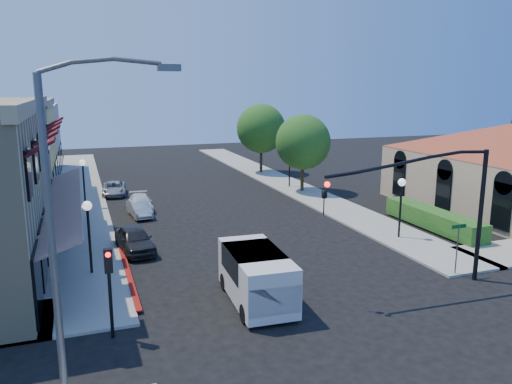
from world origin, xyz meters
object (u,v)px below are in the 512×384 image
object	(u,v)px
street_tree_b	(261,129)
white_van	(257,274)
parked_car_c	(140,203)
lamppost_left_far	(83,171)
street_tree_a	(303,142)
lamppost_right_near	(401,193)
parked_car_d	(114,188)
lamppost_left_near	(88,219)
signal_mast_arm	(443,196)
secondary_signal	(109,276)
street_name_sign	(458,241)
lamppost_right_far	(290,157)
parked_car_a	(135,240)
parked_car_b	(139,209)
cobra_streetlight	(65,221)

from	to	relation	value
street_tree_b	white_van	world-z (taller)	street_tree_b
parked_car_c	lamppost_left_far	bearing A→B (deg)	153.61
street_tree_a	parked_car_c	distance (m)	14.22
lamppost_right_near	parked_car_d	size ratio (longest dim) A/B	0.91
lamppost_left_far	parked_car_d	bearing A→B (deg)	60.10
street_tree_b	lamppost_left_near	size ratio (longest dim) A/B	1.97
lamppost_left_near	lamppost_right_near	bearing A→B (deg)	0.00
signal_mast_arm	lamppost_left_near	bearing A→B (deg)	155.63
secondary_signal	street_name_sign	bearing A→B (deg)	2.93
secondary_signal	lamppost_right_far	xyz separation A→B (m)	(16.50, 22.59, 0.42)
secondary_signal	street_name_sign	size ratio (longest dim) A/B	1.33
parked_car_a	lamppost_left_near	bearing A→B (deg)	-136.59
street_tree_a	parked_car_a	bearing A→B (deg)	-143.24
secondary_signal	signal_mast_arm	bearing A→B (deg)	0.37
signal_mast_arm	lamppost_left_far	xyz separation A→B (m)	(-14.36, 20.50, -1.35)
lamppost_left_far	lamppost_right_near	distance (m)	22.02
lamppost_left_far	lamppost_right_near	size ratio (longest dim) A/B	1.00
street_tree_a	lamppost_left_near	world-z (taller)	street_tree_a
street_tree_b	signal_mast_arm	bearing A→B (deg)	-95.51
street_name_sign	parked_car_c	distance (m)	21.67
signal_mast_arm	parked_car_a	bearing A→B (deg)	142.36
street_tree_b	signal_mast_arm	size ratio (longest dim) A/B	0.88
street_tree_a	lamppost_left_far	world-z (taller)	street_tree_a
lamppost_left_near	parked_car_b	bearing A→B (deg)	71.59
street_tree_b	parked_car_c	distance (m)	18.57
white_van	parked_car_d	size ratio (longest dim) A/B	1.25
street_tree_b	lamppost_left_far	size ratio (longest dim) A/B	1.97
lamppost_left_far	lamppost_right_near	bearing A→B (deg)	-39.47
lamppost_right_near	lamppost_right_far	distance (m)	16.00
signal_mast_arm	parked_car_d	distance (m)	27.54
lamppost_right_far	parked_car_c	size ratio (longest dim) A/B	0.94
street_tree_a	parked_car_c	xyz separation A→B (m)	(-13.60, -2.00, -3.64)
cobra_streetlight	parked_car_c	bearing A→B (deg)	78.82
lamppost_left_far	parked_car_d	xyz separation A→B (m)	(2.30, 4.00, -2.19)
street_tree_a	signal_mast_arm	xyz separation A→B (m)	(-2.94, -20.50, -0.11)
lamppost_left_far	white_van	size ratio (longest dim) A/B	0.73
lamppost_left_near	parked_car_d	world-z (taller)	lamppost_left_near
lamppost_left_far	parked_car_c	world-z (taller)	lamppost_left_far
signal_mast_arm	lamppost_right_far	bearing A→B (deg)	83.30
signal_mast_arm	lamppost_right_far	size ratio (longest dim) A/B	2.24
cobra_streetlight	parked_car_d	distance (m)	28.55
street_tree_a	lamppost_right_near	size ratio (longest dim) A/B	1.82
lamppost_right_far	parked_car_d	world-z (taller)	lamppost_right_far
signal_mast_arm	parked_car_b	world-z (taller)	signal_mast_arm
street_tree_b	parked_car_b	xyz separation A→B (m)	(-13.88, -13.73, -4.00)
lamppost_left_far	white_van	world-z (taller)	lamppost_left_far
signal_mast_arm	white_van	size ratio (longest dim) A/B	1.63
street_tree_a	lamppost_right_near	world-z (taller)	street_tree_a
cobra_streetlight	signal_mast_arm	bearing A→B (deg)	13.11
parked_car_a	parked_car_c	xyz separation A→B (m)	(1.40, 9.21, -0.12)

